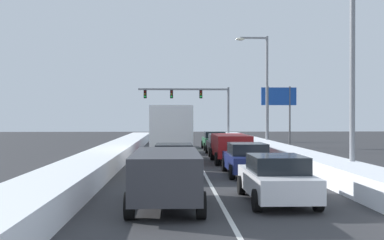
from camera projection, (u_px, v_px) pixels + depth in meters
The scene contains 18 objects.
ground_plane at pixel (200, 165), 26.59m from camera, with size 122.95×122.95×0.00m, color #333335.
lane_stripe_between_right_lane_and_center_lane at pixel (196, 158), 31.31m from camera, with size 0.14×52.02×0.01m, color silver.
snow_bank_right_shoulder at pixel (275, 151), 31.52m from camera, with size 1.86×52.02×0.88m, color white.
snow_bank_left_shoulder at pixel (116, 152), 31.10m from camera, with size 2.13×52.02×0.87m, color white.
sedan_white_right_lane_nearest at pixel (276, 178), 15.10m from camera, with size 2.00×4.50×1.51m.
sedan_navy_right_lane_second at pixel (247, 159), 22.09m from camera, with size 2.00×4.50×1.51m.
suv_red_right_lane_third at pixel (231, 146), 28.25m from camera, with size 2.16×4.90×1.67m.
sedan_black_right_lane_fourth at pixel (221, 144), 33.92m from camera, with size 2.00×4.50×1.51m.
sedan_green_right_lane_fifth at pixel (214, 140), 39.76m from camera, with size 2.00×4.50×1.51m.
suv_charcoal_center_lane_nearest at pixel (166, 174), 14.26m from camera, with size 2.16×4.90×1.67m.
sedan_tan_center_lane_second at pixel (174, 160), 21.40m from camera, with size 2.00×4.50×1.51m.
box_truck_center_lane_third at pixel (171, 131), 28.53m from camera, with size 2.53×7.20×3.36m.
sedan_maroon_center_lane_fourth at pixel (168, 143), 35.93m from camera, with size 2.00×4.50×1.51m.
sedan_gray_center_lane_fifth at pixel (169, 139), 42.65m from camera, with size 2.00×4.50×1.51m.
traffic_light_gantry at pixel (196, 100), 54.94m from camera, with size 10.60×0.47×6.20m.
street_lamp_right_near at pixel (344, 61), 19.69m from camera, with size 2.66×0.36×8.49m.
street_lamp_right_mid at pixel (263, 83), 38.59m from camera, with size 2.66×0.36×9.33m.
roadside_sign_right at pixel (279, 103), 42.76m from camera, with size 3.20×0.16×5.50m.
Camera 1 is at (-1.50, -7.61, 2.72)m, focal length 44.28 mm.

